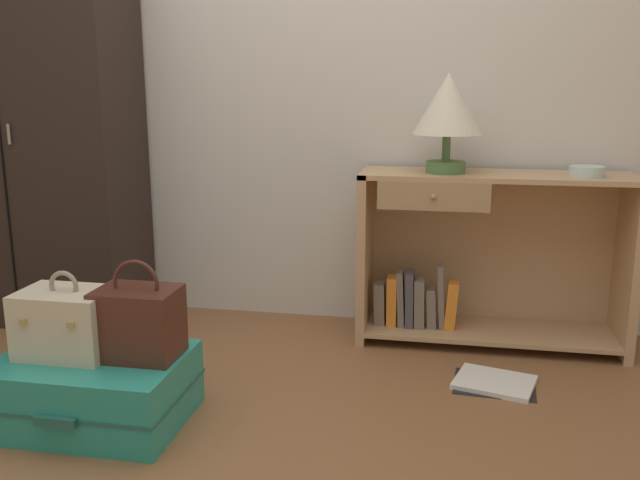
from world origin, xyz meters
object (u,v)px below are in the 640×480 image
open_book_on_floor (494,383)px  table_lamp (448,108)px  bowl (587,171)px  handbag (138,322)px  bookshelf (481,258)px  suitcase_large (94,389)px  wardrobe (30,131)px  train_case (67,322)px

open_book_on_floor → table_lamp: bearing=117.0°
bowl → handbag: size_ratio=0.42×
table_lamp → handbag: size_ratio=1.24×
table_lamp → bookshelf: bearing=15.0°
table_lamp → bowl: (0.58, -0.01, -0.26)m
suitcase_large → handbag: 0.29m
wardrobe → bookshelf: (2.14, 0.06, -0.54)m
handbag → open_book_on_floor: bearing=23.1°
bookshelf → handbag: (-1.17, -1.01, -0.02)m
wardrobe → open_book_on_floor: 2.41m
bookshelf → open_book_on_floor: 0.62m
open_book_on_floor → train_case: bearing=-159.6°
bowl → bookshelf: bearing=171.4°
bowl → handbag: bowl is taller
table_lamp → bowl: 0.63m
bowl → wardrobe: bearing=179.9°
handbag → table_lamp: bearing=44.0°
bookshelf → train_case: bearing=-144.0°
bowl → open_book_on_floor: 0.96m
train_case → open_book_on_floor: 1.61m
suitcase_large → open_book_on_floor: size_ratio=1.85×
train_case → handbag: handbag is taller
bowl → suitcase_large: 2.11m
wardrobe → suitcase_large: (0.81, -0.99, -0.81)m
table_lamp → open_book_on_floor: size_ratio=1.23×
bookshelf → suitcase_large: 1.71m
handbag → open_book_on_floor: size_ratio=0.99×
bookshelf → train_case: size_ratio=3.77×
train_case → open_book_on_floor: train_case is taller
table_lamp → suitcase_large: (-1.16, -1.00, -0.93)m
train_case → bookshelf: bearing=36.0°
table_lamp → open_book_on_floor: table_lamp is taller
wardrobe → handbag: (0.97, -0.95, -0.57)m
table_lamp → train_case: bearing=-141.7°
bowl → suitcase_large: size_ratio=0.22×
suitcase_large → open_book_on_floor: bearing=21.9°
table_lamp → open_book_on_floor: 1.15m
wardrobe → bowl: bearing=-0.1°
train_case → handbag: bearing=5.6°
bookshelf → handbag: bookshelf is taller
table_lamp → suitcase_large: table_lamp is taller
suitcase_large → bowl: bearing=29.5°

